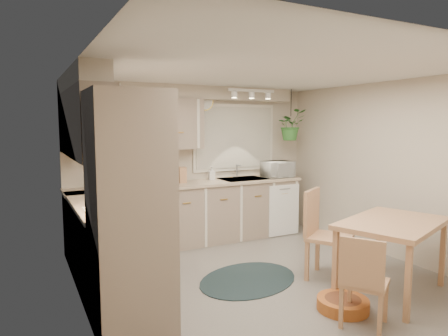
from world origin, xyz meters
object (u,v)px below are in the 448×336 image
(dining_table, at_px, (391,257))
(pet_bed, at_px, (343,304))
(microwave, at_px, (278,167))
(chair_back, at_px, (330,235))
(chair_left, at_px, (365,280))
(braided_rug, at_px, (248,279))

(dining_table, height_order, pet_bed, dining_table)
(pet_bed, bearing_deg, microwave, 68.26)
(chair_back, relative_size, microwave, 2.14)
(dining_table, height_order, microwave, microwave)
(chair_left, bearing_deg, braided_rug, 162.81)
(microwave, bearing_deg, pet_bed, -113.62)
(chair_back, bearing_deg, dining_table, 85.53)
(microwave, bearing_deg, chair_back, -109.37)
(chair_back, distance_m, pet_bed, 0.94)
(chair_back, distance_m, braided_rug, 1.09)
(chair_back, height_order, braided_rug, chair_back)
(chair_back, relative_size, pet_bed, 2.09)
(dining_table, height_order, braided_rug, dining_table)
(chair_back, xyz_separation_m, pet_bed, (-0.44, -0.69, -0.47))
(dining_table, xyz_separation_m, chair_back, (-0.32, 0.61, 0.13))
(dining_table, xyz_separation_m, pet_bed, (-0.76, -0.08, -0.34))
(dining_table, xyz_separation_m, microwave, (0.29, 2.55, 0.71))
(dining_table, distance_m, braided_rug, 1.61)
(chair_left, height_order, pet_bed, chair_left)
(pet_bed, relative_size, microwave, 1.03)
(chair_left, bearing_deg, chair_back, 121.45)
(chair_left, distance_m, pet_bed, 0.48)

